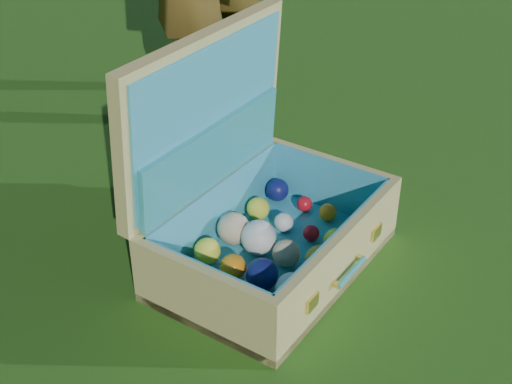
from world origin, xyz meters
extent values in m
plane|color=#215114|center=(0.00, 0.00, 0.00)|extent=(60.00, 60.00, 0.00)
cube|color=tan|center=(0.15, 0.13, 0.01)|extent=(0.65, 0.55, 0.02)
cube|color=tan|center=(0.21, -0.03, 0.08)|extent=(0.52, 0.22, 0.16)
cube|color=tan|center=(0.08, 0.29, 0.08)|extent=(0.52, 0.22, 0.16)
cube|color=tan|center=(-0.10, 0.03, 0.08)|extent=(0.14, 0.31, 0.16)
cube|color=tan|center=(0.39, 0.23, 0.08)|extent=(0.14, 0.31, 0.16)
cube|color=teal|center=(0.15, 0.13, 0.02)|extent=(0.59, 0.49, 0.01)
cube|color=teal|center=(0.21, -0.02, 0.09)|extent=(0.47, 0.20, 0.14)
cube|color=teal|center=(0.09, 0.28, 0.09)|extent=(0.47, 0.20, 0.14)
cube|color=teal|center=(-0.09, 0.03, 0.09)|extent=(0.13, 0.30, 0.14)
cube|color=teal|center=(0.38, 0.22, 0.09)|extent=(0.13, 0.30, 0.14)
cube|color=tan|center=(0.08, 0.30, 0.35)|extent=(0.53, 0.26, 0.37)
cube|color=teal|center=(0.09, 0.29, 0.35)|extent=(0.48, 0.21, 0.33)
cube|color=teal|center=(0.09, 0.28, 0.24)|extent=(0.47, 0.21, 0.15)
cube|color=#F2C659|center=(0.08, -0.10, 0.08)|extent=(0.04, 0.02, 0.03)
cube|color=#F2C659|center=(0.35, 0.01, 0.08)|extent=(0.04, 0.02, 0.03)
cylinder|color=teal|center=(0.22, -0.06, 0.07)|extent=(0.12, 0.06, 0.01)
cube|color=#F2C659|center=(0.17, -0.07, 0.07)|extent=(0.02, 0.02, 0.01)
cube|color=#F2C659|center=(0.27, -0.03, 0.07)|extent=(0.02, 0.02, 0.01)
sphere|color=yellow|center=(-0.01, -0.06, 0.05)|extent=(0.06, 0.06, 0.06)
sphere|color=silver|center=(0.09, -0.02, 0.06)|extent=(0.07, 0.07, 0.07)
sphere|color=#C5901A|center=(0.20, 0.02, 0.06)|extent=(0.07, 0.07, 0.07)
sphere|color=yellow|center=(0.28, 0.07, 0.05)|extent=(0.06, 0.06, 0.06)
sphere|color=yellow|center=(0.38, 0.09, 0.05)|extent=(0.06, 0.06, 0.06)
sphere|color=orange|center=(-0.02, 0.02, 0.06)|extent=(0.06, 0.06, 0.06)
sphere|color=#101654|center=(0.06, 0.05, 0.06)|extent=(0.07, 0.07, 0.07)
sphere|color=beige|center=(0.16, 0.09, 0.06)|extent=(0.06, 0.06, 0.06)
sphere|color=red|center=(0.26, 0.13, 0.05)|extent=(0.04, 0.04, 0.04)
sphere|color=orange|center=(0.35, 0.18, 0.05)|extent=(0.04, 0.04, 0.04)
sphere|color=yellow|center=(-0.06, 0.08, 0.05)|extent=(0.06, 0.06, 0.06)
sphere|color=orange|center=(0.03, 0.12, 0.06)|extent=(0.06, 0.06, 0.06)
sphere|color=silver|center=(0.13, 0.16, 0.07)|extent=(0.08, 0.08, 0.08)
sphere|color=silver|center=(0.23, 0.20, 0.05)|extent=(0.05, 0.05, 0.05)
sphere|color=red|center=(0.32, 0.24, 0.05)|extent=(0.04, 0.04, 0.04)
sphere|color=#C5901A|center=(-0.09, 0.15, 0.06)|extent=(0.06, 0.06, 0.06)
sphere|color=yellow|center=(0.01, 0.20, 0.06)|extent=(0.06, 0.06, 0.06)
sphere|color=beige|center=(0.10, 0.23, 0.06)|extent=(0.08, 0.08, 0.08)
sphere|color=yellow|center=(0.21, 0.28, 0.05)|extent=(0.06, 0.06, 0.06)
sphere|color=#101654|center=(0.30, 0.32, 0.06)|extent=(0.06, 0.06, 0.06)
camera|label=1|loc=(-0.62, -0.94, 1.04)|focal=50.00mm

